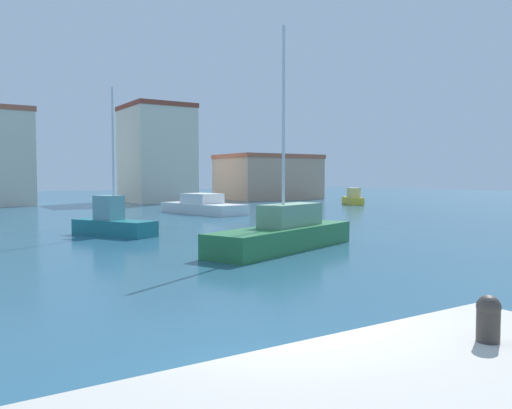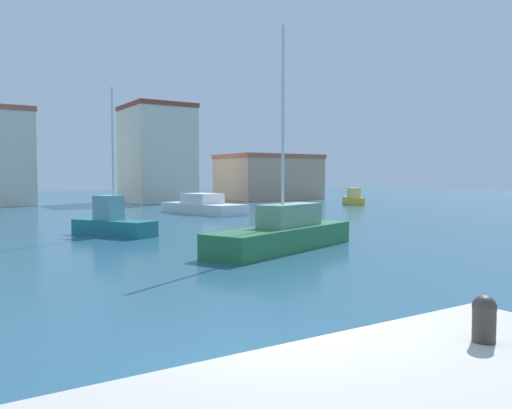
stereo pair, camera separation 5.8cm
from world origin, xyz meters
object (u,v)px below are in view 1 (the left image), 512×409
object	(u,v)px
mooring_bollard	(488,317)
sailboat_teal_mid_harbor	(113,222)
motorboat_yellow_inner_mooring	(353,198)
motorboat_white_near_pier	(203,206)
sailboat_green_distant_north	(285,233)

from	to	relation	value
mooring_bollard	sailboat_teal_mid_harbor	xyz separation A→B (m)	(2.40, 21.31, -0.65)
sailboat_teal_mid_harbor	motorboat_yellow_inner_mooring	xyz separation A→B (m)	(29.08, 14.12, -0.02)
motorboat_white_near_pier	sailboat_green_distant_north	distance (m)	20.31
sailboat_teal_mid_harbor	sailboat_green_distant_north	xyz separation A→B (m)	(4.18, -8.38, -0.00)
mooring_bollard	sailboat_green_distant_north	size ratio (longest dim) A/B	0.06
mooring_bollard	motorboat_white_near_pier	xyz separation A→B (m)	(12.80, 32.26, -0.73)
mooring_bollard	motorboat_yellow_inner_mooring	distance (m)	47.41
motorboat_white_near_pier	mooring_bollard	bearing A→B (deg)	-111.63
motorboat_white_near_pier	motorboat_yellow_inner_mooring	distance (m)	18.96
sailboat_green_distant_north	sailboat_teal_mid_harbor	bearing A→B (deg)	116.48
mooring_bollard	sailboat_teal_mid_harbor	bearing A→B (deg)	83.58
mooring_bollard	motorboat_white_near_pier	size ratio (longest dim) A/B	0.06
mooring_bollard	sailboat_green_distant_north	distance (m)	14.52
motorboat_yellow_inner_mooring	sailboat_teal_mid_harbor	bearing A→B (deg)	-154.10
motorboat_white_near_pier	sailboat_teal_mid_harbor	bearing A→B (deg)	-133.51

